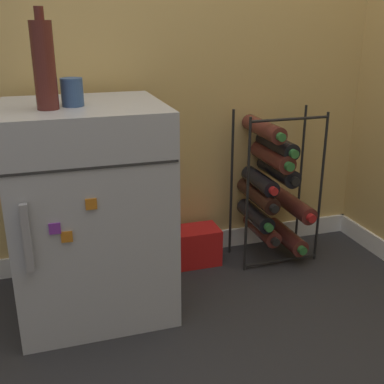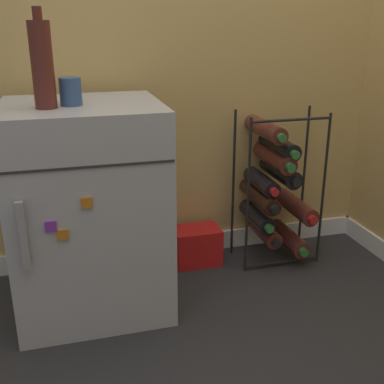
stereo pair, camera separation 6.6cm
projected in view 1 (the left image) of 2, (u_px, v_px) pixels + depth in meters
The scene contains 6 objects.
ground_plane at pixel (249, 317), 1.83m from camera, with size 14.00×14.00×0.00m, color #28282B.
mini_fridge at pixel (90, 210), 1.79m from camera, with size 0.56×0.54×0.79m.
wine_rack at pixel (272, 187), 2.18m from camera, with size 0.37×0.33×0.70m.
soda_box at pixel (196, 246), 2.21m from camera, with size 0.21×0.14×0.17m.
fridge_top_cup at pixel (72, 92), 1.60m from camera, with size 0.07×0.07×0.09m.
fridge_top_bottle at pixel (44, 65), 1.51m from camera, with size 0.07×0.07×0.31m.
Camera 1 is at (-0.67, -1.42, 1.07)m, focal length 45.00 mm.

